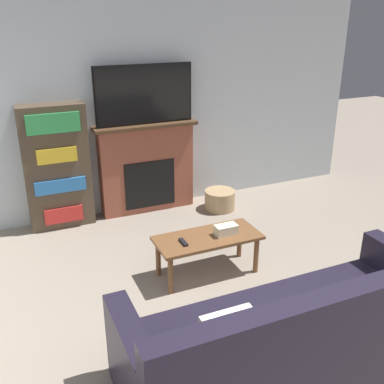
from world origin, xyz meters
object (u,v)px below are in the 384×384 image
object	(u,v)px
bookshelf	(57,167)
couch	(293,339)
storage_basket	(220,200)
tv	(144,95)
fireplace	(147,167)
coffee_table	(208,242)

from	to	relation	value
bookshelf	couch	bearing A→B (deg)	-70.21
bookshelf	storage_basket	bearing A→B (deg)	-10.32
storage_basket	tv	bearing A→B (deg)	157.36
tv	bookshelf	distance (m)	1.34
tv	bookshelf	bearing A→B (deg)	-179.85
fireplace	storage_basket	distance (m)	1.05
fireplace	coffee_table	distance (m)	1.75
storage_basket	couch	bearing A→B (deg)	-106.81
tv	bookshelf	size ratio (longest dim) A/B	0.82
tv	coffee_table	distance (m)	2.06
fireplace	couch	bearing A→B (deg)	-89.51
tv	couch	world-z (taller)	tv
fireplace	coffee_table	xyz separation A→B (m)	(0.04, -1.73, -0.22)
couch	tv	bearing A→B (deg)	90.49
coffee_table	bookshelf	xyz separation A→B (m)	(-1.14, 1.71, 0.39)
fireplace	couch	distance (m)	3.17
couch	bookshelf	world-z (taller)	bookshelf
tv	bookshelf	xyz separation A→B (m)	(-1.10, -0.00, -0.77)
coffee_table	storage_basket	distance (m)	1.60
fireplace	bookshelf	world-z (taller)	bookshelf
coffee_table	bookshelf	bearing A→B (deg)	123.76
couch	coffee_table	xyz separation A→B (m)	(0.01, 1.43, 0.07)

